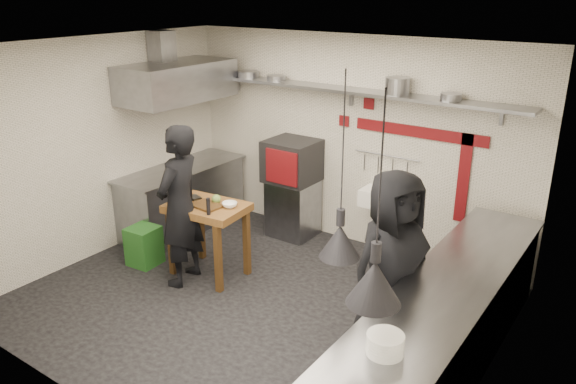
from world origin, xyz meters
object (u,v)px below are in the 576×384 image
Objects in this scene: green_bin at (144,246)px; chef_left at (180,206)px; prep_table at (209,240)px; chef_right at (392,266)px; oven_stand at (293,208)px; combi_oven at (292,161)px.

chef_left is at bearing -1.56° from green_bin.
green_bin is at bearing -102.83° from chef_left.
green_bin is 0.93m from prep_table.
chef_left is 1.04× the size of chef_right.
chef_left is 2.62m from chef_right.
chef_left is (0.72, -0.02, 0.71)m from green_bin.
oven_stand is 1.20× the size of combi_oven.
combi_oven is 0.35× the size of chef_left.
chef_left reaches higher than oven_stand.
chef_left reaches higher than combi_oven.
green_bin is at bearing -119.18° from oven_stand.
combi_oven is at bearing 61.39° from green_bin.
chef_left reaches higher than prep_table.
combi_oven reaches higher than green_bin.
prep_table is 2.53m from chef_right.
chef_right is at bearing -36.59° from oven_stand.
prep_table reaches higher than oven_stand.
chef_left is at bearing 117.23° from chef_right.
green_bin is at bearing 116.33° from chef_right.
green_bin is 1.01m from chef_left.
green_bin is 0.26× the size of chef_left.
green_bin is 0.54× the size of prep_table.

